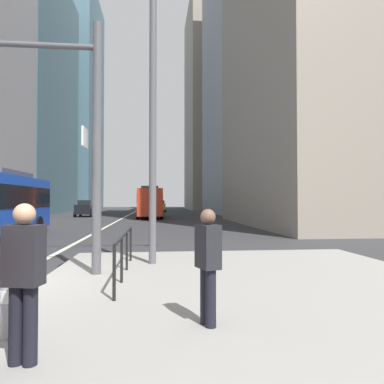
% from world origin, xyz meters
% --- Properties ---
extents(ground_plane, '(160.00, 160.00, 0.00)m').
position_xyz_m(ground_plane, '(0.00, 20.00, 0.00)').
color(ground_plane, '#303033').
extents(median_island, '(9.00, 10.00, 0.15)m').
position_xyz_m(median_island, '(5.50, -1.00, 0.07)').
color(median_island, gray).
rests_on(median_island, ground).
extents(lane_centre_line, '(0.20, 80.00, 0.01)m').
position_xyz_m(lane_centre_line, '(0.00, 30.00, 0.01)').
color(lane_centre_line, beige).
rests_on(lane_centre_line, ground).
extents(office_tower_left_mid, '(11.09, 22.23, 35.77)m').
position_xyz_m(office_tower_left_mid, '(-16.00, 46.51, 17.89)').
color(office_tower_left_mid, slate).
rests_on(office_tower_left_mid, ground).
extents(office_tower_left_far, '(12.99, 20.08, 47.72)m').
position_xyz_m(office_tower_left_far, '(-16.00, 72.82, 23.86)').
color(office_tower_left_far, slate).
rests_on(office_tower_left_far, ground).
extents(office_tower_right_mid, '(10.47, 23.14, 42.95)m').
position_xyz_m(office_tower_right_mid, '(17.00, 42.71, 21.48)').
color(office_tower_right_mid, '#9E9EA3').
rests_on(office_tower_right_mid, ground).
extents(office_tower_right_far, '(12.89, 20.00, 44.48)m').
position_xyz_m(office_tower_right_far, '(17.00, 68.66, 22.24)').
color(office_tower_right_far, gray).
rests_on(office_tower_right_far, ground).
extents(city_bus_red_receding, '(2.89, 11.16, 3.40)m').
position_xyz_m(city_bus_red_receding, '(2.84, 31.77, 1.84)').
color(city_bus_red_receding, red).
rests_on(city_bus_red_receding, ground).
extents(car_oncoming_mid, '(2.09, 4.22, 1.94)m').
position_xyz_m(car_oncoming_mid, '(-4.72, 35.15, 0.99)').
color(car_oncoming_mid, black).
rests_on(car_oncoming_mid, ground).
extents(car_receding_near, '(2.12, 4.22, 1.94)m').
position_xyz_m(car_receding_near, '(4.23, 52.62, 0.99)').
color(car_receding_near, gold).
rests_on(car_receding_near, ground).
extents(traffic_signal_gantry, '(5.95, 0.65, 6.00)m').
position_xyz_m(traffic_signal_gantry, '(0.15, 0.48, 4.10)').
color(traffic_signal_gantry, '#515156').
rests_on(traffic_signal_gantry, median_island).
extents(street_lamp_post, '(5.50, 0.32, 8.00)m').
position_xyz_m(street_lamp_post, '(3.43, 1.77, 5.28)').
color(street_lamp_post, '#56565B').
rests_on(street_lamp_post, median_island).
extents(bollard_left, '(0.20, 0.20, 0.85)m').
position_xyz_m(bollard_left, '(1.67, -3.40, 0.63)').
color(bollard_left, '#99999E').
rests_on(bollard_left, median_island).
extents(pedestrian_railing, '(0.06, 4.16, 0.98)m').
position_xyz_m(pedestrian_railing, '(2.80, 0.21, 0.87)').
color(pedestrian_railing, black).
rests_on(pedestrian_railing, median_island).
extents(pedestrian_waiting, '(0.42, 0.32, 1.70)m').
position_xyz_m(pedestrian_waiting, '(2.12, -4.18, 1.10)').
color(pedestrian_waiting, black).
rests_on(pedestrian_waiting, median_island).
extents(pedestrian_far, '(0.35, 0.44, 1.61)m').
position_xyz_m(pedestrian_far, '(4.24, -3.21, 1.04)').
color(pedestrian_far, black).
rests_on(pedestrian_far, median_island).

